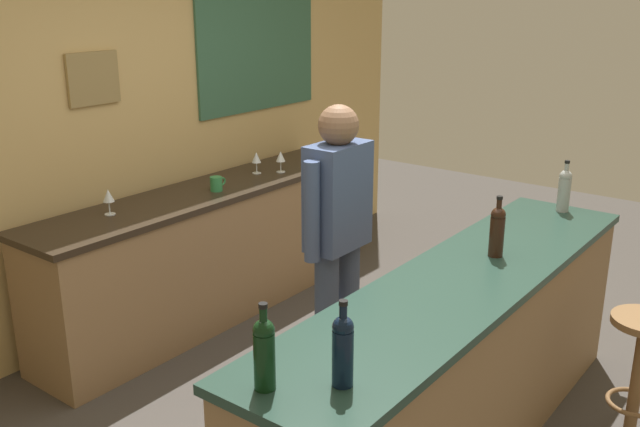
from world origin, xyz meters
TOP-DOWN VIEW (x-y plane):
  - ground_plane at (0.00, 0.00)m, footprint 10.00×10.00m
  - back_wall at (0.02, 2.03)m, footprint 6.00×0.09m
  - bar_counter at (0.00, -0.40)m, footprint 2.77×0.60m
  - side_counter at (0.40, 1.65)m, footprint 2.73×0.56m
  - bartender at (0.10, 0.38)m, footprint 0.52×0.21m
  - bar_stool at (0.60, -1.07)m, footprint 0.32×0.32m
  - wine_bottle_a at (-1.25, -0.31)m, footprint 0.07×0.07m
  - wine_bottle_b at (-1.08, -0.50)m, footprint 0.07×0.07m
  - wine_bottle_c at (0.33, -0.40)m, footprint 0.07×0.07m
  - wine_bottle_d at (1.26, -0.41)m, footprint 0.07×0.07m
  - wine_glass_a at (-0.37, 1.71)m, footprint 0.07×0.07m
  - wine_glass_b at (0.87, 1.67)m, footprint 0.07×0.07m
  - wine_glass_c at (1.01, 1.56)m, footprint 0.07×0.07m
  - wine_glass_d at (1.61, 1.55)m, footprint 0.07×0.07m
  - coffee_mug at (0.38, 1.57)m, footprint 0.12×0.08m

SIDE VIEW (x-z plane):
  - ground_plane at x=0.00m, z-range 0.00..0.00m
  - side_counter at x=0.40m, z-range 0.00..0.90m
  - bar_stool at x=0.60m, z-range 0.12..0.80m
  - bar_counter at x=0.00m, z-range 0.00..0.92m
  - bartender at x=0.10m, z-range 0.13..1.75m
  - coffee_mug at x=0.38m, z-range 0.90..1.00m
  - wine_glass_a at x=-0.37m, z-range 0.93..1.09m
  - wine_glass_b at x=0.87m, z-range 0.93..1.09m
  - wine_glass_c at x=1.01m, z-range 0.93..1.09m
  - wine_glass_d at x=1.61m, z-range 0.93..1.09m
  - wine_bottle_a at x=-1.25m, z-range 0.90..1.21m
  - wine_bottle_b at x=-1.08m, z-range 0.90..1.21m
  - wine_bottle_c at x=0.33m, z-range 0.90..1.21m
  - wine_bottle_d at x=1.26m, z-range 0.90..1.21m
  - back_wall at x=0.02m, z-range 0.02..2.82m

